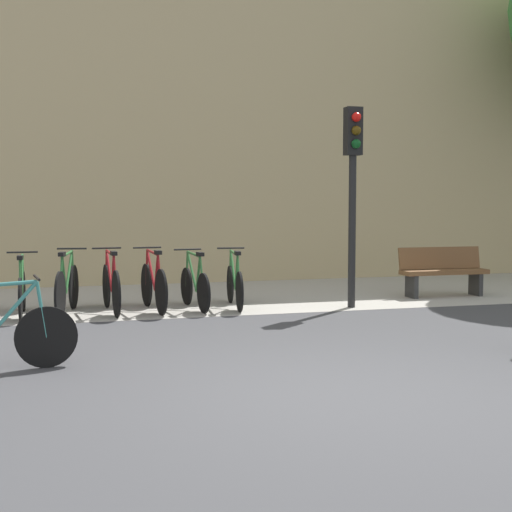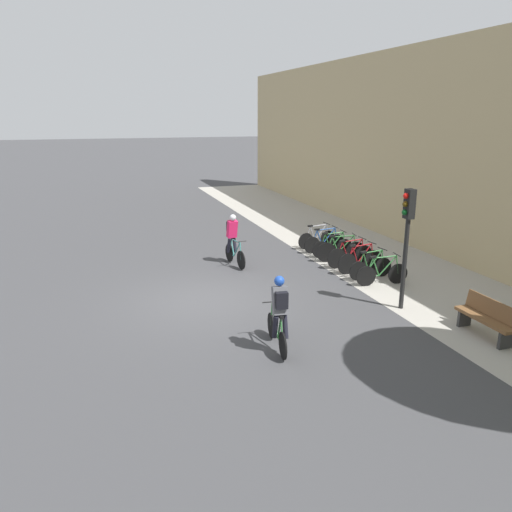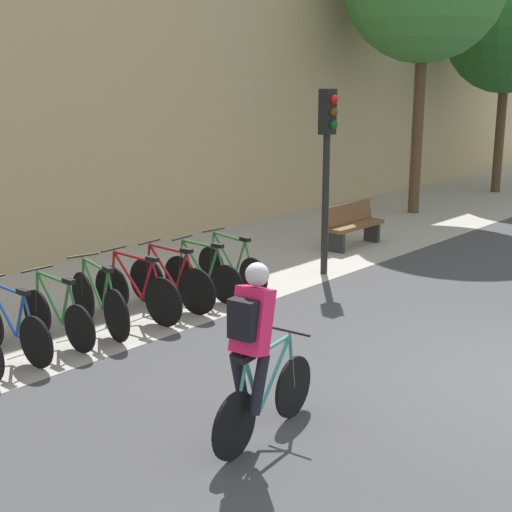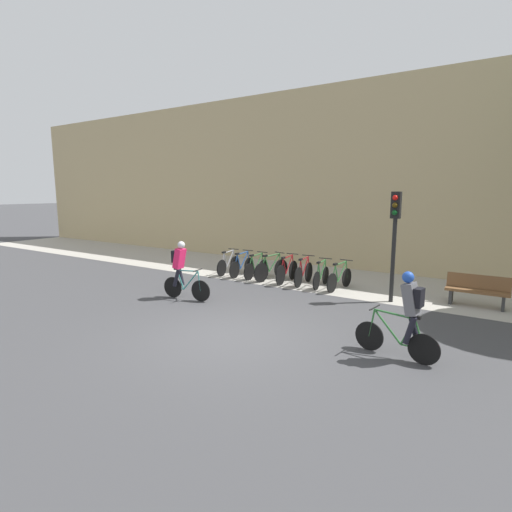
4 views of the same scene
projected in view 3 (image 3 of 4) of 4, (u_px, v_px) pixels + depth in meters
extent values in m
cube|color=#A39E93|center=(156.00, 280.00, 12.29)|extent=(44.00, 4.50, 0.01)
cube|color=tan|center=(58.00, 57.00, 13.03)|extent=(44.00, 0.60, 7.54)
cylinder|color=black|center=(293.00, 387.00, 7.22)|extent=(0.64, 0.11, 0.64)
cylinder|color=black|center=(234.00, 426.00, 6.40)|extent=(0.64, 0.11, 0.64)
cylinder|color=teal|center=(275.00, 372.00, 6.88)|extent=(0.56, 0.11, 0.62)
cylinder|color=teal|center=(253.00, 387.00, 6.58)|extent=(0.26, 0.07, 0.58)
cylinder|color=teal|center=(269.00, 348.00, 6.72)|extent=(0.75, 0.13, 0.07)
cylinder|color=teal|center=(247.00, 418.00, 6.57)|extent=(0.41, 0.08, 0.05)
cylinder|color=teal|center=(240.00, 394.00, 6.41)|extent=(0.22, 0.06, 0.56)
cylinder|color=teal|center=(292.00, 361.00, 7.12)|extent=(0.12, 0.05, 0.59)
cylinder|color=black|center=(290.00, 331.00, 7.01)|extent=(0.09, 0.46, 0.03)
cube|color=black|center=(246.00, 358.00, 6.41)|extent=(0.21, 0.10, 0.06)
cube|color=#EA1E56|center=(252.00, 320.00, 6.41)|extent=(0.36, 0.36, 0.63)
sphere|color=silver|center=(257.00, 275.00, 6.38)|extent=(0.25, 0.25, 0.22)
cylinder|color=black|center=(259.00, 384.00, 6.45)|extent=(0.29, 0.14, 0.56)
cylinder|color=black|center=(239.00, 379.00, 6.57)|extent=(0.25, 0.14, 0.56)
cube|color=black|center=(243.00, 319.00, 6.29)|extent=(0.17, 0.28, 0.36)
cylinder|color=black|center=(36.00, 342.00, 8.45)|extent=(0.06, 0.64, 0.64)
cylinder|color=#1E478C|center=(2.00, 308.00, 8.80)|extent=(0.06, 0.57, 0.62)
cylinder|color=#1E478C|center=(20.00, 316.00, 8.57)|extent=(0.05, 0.27, 0.58)
cylinder|color=#1E478C|center=(5.00, 288.00, 8.66)|extent=(0.07, 0.77, 0.07)
cylinder|color=#1E478C|center=(26.00, 339.00, 8.58)|extent=(0.05, 0.41, 0.05)
cylinder|color=#1E478C|center=(30.00, 319.00, 8.44)|extent=(0.04, 0.22, 0.56)
cube|color=black|center=(23.00, 292.00, 8.42)|extent=(0.09, 0.20, 0.06)
cylinder|color=black|center=(37.00, 313.00, 9.56)|extent=(0.04, 0.63, 0.63)
cylinder|color=black|center=(80.00, 329.00, 8.93)|extent=(0.04, 0.63, 0.63)
cylinder|color=#2D6B33|center=(50.00, 297.00, 9.28)|extent=(0.04, 0.54, 0.62)
cylinder|color=#2D6B33|center=(65.00, 304.00, 9.05)|extent=(0.04, 0.25, 0.58)
cylinder|color=#2D6B33|center=(53.00, 278.00, 9.14)|extent=(0.04, 0.72, 0.07)
cylinder|color=#2D6B33|center=(71.00, 326.00, 9.06)|extent=(0.03, 0.39, 0.05)
cylinder|color=#2D6B33|center=(74.00, 306.00, 8.93)|extent=(0.03, 0.21, 0.56)
cylinder|color=#2D6B33|center=(37.00, 292.00, 9.47)|extent=(0.04, 0.11, 0.58)
cylinder|color=black|center=(37.00, 269.00, 9.36)|extent=(0.46, 0.03, 0.03)
cube|color=black|center=(69.00, 281.00, 8.91)|extent=(0.08, 0.20, 0.06)
cylinder|color=black|center=(83.00, 297.00, 10.13)|extent=(0.18, 0.70, 0.71)
cylinder|color=black|center=(117.00, 316.00, 9.30)|extent=(0.18, 0.70, 0.71)
cylinder|color=#2D6B33|center=(93.00, 283.00, 9.78)|extent=(0.16, 0.58, 0.62)
cylinder|color=#2D6B33|center=(105.00, 291.00, 9.48)|extent=(0.09, 0.27, 0.58)
cylinder|color=#2D6B33|center=(95.00, 265.00, 9.62)|extent=(0.20, 0.78, 0.07)
cylinder|color=#2D6B33|center=(109.00, 312.00, 9.47)|extent=(0.12, 0.42, 0.05)
cylinder|color=#2D6B33|center=(112.00, 294.00, 9.31)|extent=(0.08, 0.22, 0.56)
cylinder|color=#2D6B33|center=(83.00, 278.00, 10.03)|extent=(0.06, 0.13, 0.59)
cylinder|color=black|center=(83.00, 256.00, 9.92)|extent=(0.46, 0.12, 0.03)
cube|color=black|center=(108.00, 269.00, 9.31)|extent=(0.12, 0.21, 0.06)
cylinder|color=black|center=(112.00, 289.00, 10.51)|extent=(0.08, 0.71, 0.71)
cylinder|color=black|center=(163.00, 302.00, 9.88)|extent=(0.08, 0.71, 0.71)
cylinder|color=maroon|center=(128.00, 275.00, 10.23)|extent=(0.08, 0.58, 0.62)
cylinder|color=maroon|center=(147.00, 280.00, 10.00)|extent=(0.06, 0.27, 0.58)
cylinder|color=maroon|center=(133.00, 257.00, 10.09)|extent=(0.09, 0.79, 0.07)
cylinder|color=maroon|center=(153.00, 300.00, 10.01)|extent=(0.06, 0.43, 0.05)
cylinder|color=maroon|center=(158.00, 282.00, 9.87)|extent=(0.05, 0.22, 0.56)
cylinder|color=maroon|center=(113.00, 271.00, 10.42)|extent=(0.04, 0.12, 0.59)
cylinder|color=black|center=(114.00, 249.00, 10.31)|extent=(0.46, 0.06, 0.03)
cube|color=black|center=(152.00, 259.00, 9.86)|extent=(0.09, 0.20, 0.06)
cylinder|color=black|center=(147.00, 281.00, 10.96)|extent=(0.10, 0.70, 0.70)
cylinder|color=black|center=(197.00, 291.00, 10.39)|extent=(0.10, 0.70, 0.70)
cylinder|color=maroon|center=(163.00, 266.00, 10.70)|extent=(0.09, 0.55, 0.62)
cylinder|color=maroon|center=(181.00, 271.00, 10.49)|extent=(0.07, 0.26, 0.58)
cylinder|color=maroon|center=(168.00, 249.00, 10.57)|extent=(0.11, 0.75, 0.07)
cylinder|color=maroon|center=(186.00, 290.00, 10.51)|extent=(0.07, 0.40, 0.05)
cylinder|color=maroon|center=(192.00, 272.00, 10.38)|extent=(0.05, 0.21, 0.56)
cylinder|color=maroon|center=(148.00, 263.00, 10.87)|extent=(0.05, 0.12, 0.58)
cylinder|color=black|center=(149.00, 242.00, 10.77)|extent=(0.46, 0.07, 0.03)
cube|color=black|center=(187.00, 251.00, 10.35)|extent=(0.10, 0.21, 0.06)
cylinder|color=black|center=(180.00, 275.00, 11.44)|extent=(0.09, 0.62, 0.62)
cylinder|color=black|center=(227.00, 285.00, 10.89)|extent=(0.09, 0.62, 0.62)
cylinder|color=#2D6B33|center=(195.00, 261.00, 11.19)|extent=(0.09, 0.53, 0.62)
cylinder|color=#2D6B33|center=(212.00, 265.00, 10.99)|extent=(0.06, 0.25, 0.58)
cylinder|color=#2D6B33|center=(200.00, 244.00, 11.06)|extent=(0.11, 0.72, 0.07)
cylinder|color=#2D6B33|center=(217.00, 283.00, 11.00)|extent=(0.07, 0.39, 0.05)
cylinder|color=#2D6B33|center=(222.00, 266.00, 10.88)|extent=(0.05, 0.21, 0.56)
cylinder|color=#2D6B33|center=(181.00, 258.00, 11.35)|extent=(0.05, 0.12, 0.58)
cylinder|color=black|center=(182.00, 238.00, 11.25)|extent=(0.46, 0.07, 0.03)
cube|color=black|center=(218.00, 246.00, 10.85)|extent=(0.10, 0.21, 0.06)
cylinder|color=black|center=(211.00, 265.00, 12.02)|extent=(0.10, 0.64, 0.64)
cylinder|color=black|center=(253.00, 277.00, 11.27)|extent=(0.10, 0.64, 0.64)
cylinder|color=#2D6B33|center=(225.00, 253.00, 11.70)|extent=(0.10, 0.58, 0.62)
cylinder|color=#2D6B33|center=(240.00, 258.00, 11.42)|extent=(0.07, 0.27, 0.58)
cylinder|color=#2D6B33|center=(229.00, 237.00, 11.55)|extent=(0.12, 0.78, 0.07)
cylinder|color=#2D6B33|center=(244.00, 275.00, 11.42)|extent=(0.07, 0.42, 0.05)
cylinder|color=#2D6B33|center=(249.00, 259.00, 11.27)|extent=(0.05, 0.22, 0.56)
cylinder|color=#2D6B33|center=(212.00, 249.00, 11.92)|extent=(0.05, 0.12, 0.59)
cylinder|color=black|center=(214.00, 230.00, 11.81)|extent=(0.46, 0.07, 0.03)
cube|color=black|center=(245.00, 239.00, 11.26)|extent=(0.10, 0.21, 0.06)
cylinder|color=black|center=(326.00, 184.00, 12.31)|extent=(0.12, 0.12, 3.22)
cube|color=black|center=(328.00, 112.00, 12.02)|extent=(0.26, 0.20, 0.76)
sphere|color=red|center=(334.00, 99.00, 11.89)|extent=(0.15, 0.15, 0.15)
sphere|color=#4C380A|center=(334.00, 112.00, 11.94)|extent=(0.15, 0.15, 0.15)
sphere|color=#0C4719|center=(333.00, 125.00, 11.99)|extent=(0.15, 0.15, 0.15)
cube|color=brown|center=(355.00, 226.00, 14.66)|extent=(1.63, 0.40, 0.08)
cube|color=brown|center=(348.00, 213.00, 14.71)|extent=(1.63, 0.12, 0.40)
cube|color=#2D2D2D|center=(337.00, 241.00, 14.24)|extent=(0.08, 0.36, 0.45)
cube|color=#2D2D2D|center=(372.00, 231.00, 15.18)|extent=(0.08, 0.36, 0.45)
cylinder|color=#4C3823|center=(418.00, 126.00, 18.11)|extent=(0.28, 0.28, 4.46)
cylinder|color=#4C3823|center=(500.00, 133.00, 21.71)|extent=(0.28, 0.28, 3.62)
sphere|color=#286028|center=(508.00, 30.00, 20.99)|extent=(3.64, 3.64, 3.64)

